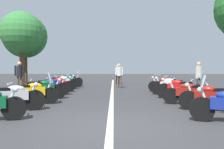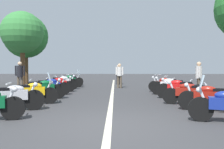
% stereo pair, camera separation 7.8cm
% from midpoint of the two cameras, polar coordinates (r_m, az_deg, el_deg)
% --- Properties ---
extents(ground_plane, '(80.00, 80.00, 0.00)m').
position_cam_midpoint_polar(ground_plane, '(5.51, -0.91, -12.85)').
color(ground_plane, '#38383A').
extents(lane_centre_stripe, '(24.91, 0.16, 0.01)m').
position_cam_midpoint_polar(lane_centre_stripe, '(11.99, -0.16, -4.79)').
color(lane_centre_stripe, beige).
rests_on(lane_centre_stripe, ground_plane).
extents(motorcycle_left_row_1, '(0.87, 2.09, 1.01)m').
position_cam_midpoint_polar(motorcycle_left_row_1, '(7.92, -24.29, -5.07)').
color(motorcycle_left_row_1, black).
rests_on(motorcycle_left_row_1, ground_plane).
extents(motorcycle_left_row_2, '(0.75, 2.08, 1.20)m').
position_cam_midpoint_polar(motorcycle_left_row_2, '(9.08, -19.88, -4.14)').
color(motorcycle_left_row_2, black).
rests_on(motorcycle_left_row_2, ground_plane).
extents(motorcycle_left_row_3, '(0.97, 2.00, 1.01)m').
position_cam_midpoint_polar(motorcycle_left_row_3, '(10.27, -17.37, -3.43)').
color(motorcycle_left_row_3, black).
rests_on(motorcycle_left_row_3, ground_plane).
extents(motorcycle_left_row_4, '(0.90, 2.12, 1.00)m').
position_cam_midpoint_polar(motorcycle_left_row_4, '(11.66, -15.82, -2.81)').
color(motorcycle_left_row_4, black).
rests_on(motorcycle_left_row_4, ground_plane).
extents(motorcycle_left_row_5, '(1.02, 2.04, 0.99)m').
position_cam_midpoint_polar(motorcycle_left_row_5, '(12.94, -14.04, -2.35)').
color(motorcycle_left_row_5, black).
rests_on(motorcycle_left_row_5, ground_plane).
extents(motorcycle_left_row_6, '(1.01, 2.08, 1.01)m').
position_cam_midpoint_polar(motorcycle_left_row_6, '(14.38, -12.85, -1.87)').
color(motorcycle_left_row_6, black).
rests_on(motorcycle_left_row_6, ground_plane).
extents(motorcycle_left_row_7, '(0.70, 2.19, 1.22)m').
position_cam_midpoint_polar(motorcycle_left_row_7, '(15.80, -11.38, -1.48)').
color(motorcycle_left_row_7, black).
rests_on(motorcycle_left_row_7, ground_plane).
extents(motorcycle_left_row_8, '(0.87, 1.92, 1.20)m').
position_cam_midpoint_polar(motorcycle_left_row_8, '(17.11, -10.63, -1.27)').
color(motorcycle_left_row_8, black).
rests_on(motorcycle_left_row_8, ground_plane).
extents(motorcycle_right_row_1, '(1.05, 2.04, 0.99)m').
position_cam_midpoint_polar(motorcycle_right_row_1, '(7.85, 23.77, -5.19)').
color(motorcycle_right_row_1, black).
rests_on(motorcycle_right_row_1, ground_plane).
extents(motorcycle_right_row_2, '(0.99, 2.05, 0.99)m').
position_cam_midpoint_polar(motorcycle_right_row_2, '(8.88, 19.11, -4.36)').
color(motorcycle_right_row_2, black).
rests_on(motorcycle_right_row_2, ground_plane).
extents(motorcycle_right_row_3, '(1.04, 2.01, 1.01)m').
position_cam_midpoint_polar(motorcycle_right_row_3, '(10.36, 16.53, -3.35)').
color(motorcycle_right_row_3, black).
rests_on(motorcycle_right_row_3, ground_plane).
extents(motorcycle_right_row_4, '(1.14, 2.02, 1.02)m').
position_cam_midpoint_polar(motorcycle_right_row_4, '(11.59, 14.60, -2.77)').
color(motorcycle_right_row_4, black).
rests_on(motorcycle_right_row_4, ground_plane).
extents(motorcycle_right_row_5, '(0.92, 2.07, 0.98)m').
position_cam_midpoint_polar(motorcycle_right_row_5, '(13.06, 13.41, -2.33)').
color(motorcycle_right_row_5, black).
rests_on(motorcycle_right_row_5, ground_plane).
extents(traffic_cone_1, '(0.36, 0.36, 0.61)m').
position_cam_midpoint_polar(traffic_cone_1, '(11.26, -22.79, -3.90)').
color(traffic_cone_1, orange).
rests_on(traffic_cone_1, ground_plane).
extents(bystander_0, '(0.32, 0.51, 1.70)m').
position_cam_midpoint_polar(bystander_0, '(13.79, -22.27, 0.09)').
color(bystander_0, brown).
rests_on(bystander_0, ground_plane).
extents(bystander_1, '(0.52, 0.32, 1.66)m').
position_cam_midpoint_polar(bystander_1, '(12.35, 20.64, -0.20)').
color(bystander_1, brown).
rests_on(bystander_1, ground_plane).
extents(bystander_2, '(0.32, 0.52, 1.63)m').
position_cam_midpoint_polar(bystander_2, '(15.11, 1.64, 0.20)').
color(bystander_2, brown).
rests_on(bystander_2, ground_plane).
extents(bystander_3, '(0.40, 0.40, 1.56)m').
position_cam_midpoint_polar(bystander_3, '(18.14, 1.29, 0.36)').
color(bystander_3, black).
rests_on(bystander_3, ground_plane).
extents(roadside_tree_1, '(3.53, 3.53, 5.66)m').
position_cam_midpoint_polar(roadside_tree_1, '(19.97, -21.04, 8.92)').
color(roadside_tree_1, brown).
rests_on(roadside_tree_1, ground_plane).
extents(roadside_tree_2, '(2.87, 2.87, 5.22)m').
position_cam_midpoint_polar(roadside_tree_2, '(17.10, -21.78, 9.68)').
color(roadside_tree_2, brown).
rests_on(roadside_tree_2, ground_plane).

